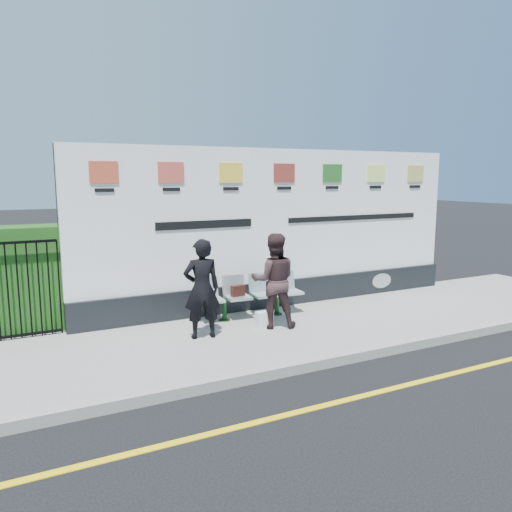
# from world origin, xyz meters

# --- Properties ---
(ground) EXTENTS (80.00, 80.00, 0.00)m
(ground) POSITION_xyz_m (0.00, 0.00, 0.00)
(ground) COLOR black
(pavement) EXTENTS (14.00, 3.00, 0.12)m
(pavement) POSITION_xyz_m (0.00, 2.50, 0.06)
(pavement) COLOR gray
(pavement) RESTS_ON ground
(kerb) EXTENTS (14.00, 0.18, 0.14)m
(kerb) POSITION_xyz_m (0.00, 1.00, 0.07)
(kerb) COLOR gray
(kerb) RESTS_ON ground
(yellow_line) EXTENTS (14.00, 0.10, 0.01)m
(yellow_line) POSITION_xyz_m (0.00, 0.00, 0.00)
(yellow_line) COLOR yellow
(yellow_line) RESTS_ON ground
(billboard) EXTENTS (8.00, 0.30, 3.00)m
(billboard) POSITION_xyz_m (0.50, 3.85, 1.42)
(billboard) COLOR black
(billboard) RESTS_ON pavement
(bench) EXTENTS (1.96, 0.64, 0.41)m
(bench) POSITION_xyz_m (-0.44, 3.29, 0.33)
(bench) COLOR silver
(bench) RESTS_ON pavement
(woman_left) EXTENTS (0.61, 0.45, 1.55)m
(woman_left) POSITION_xyz_m (-1.62, 2.62, 0.90)
(woman_left) COLOR black
(woman_left) RESTS_ON pavement
(woman_right) EXTENTS (0.94, 0.85, 1.57)m
(woman_right) POSITION_xyz_m (-0.35, 2.62, 0.91)
(woman_right) COLOR #362325
(woman_right) RESTS_ON pavement
(handbag_brown) EXTENTS (0.25, 0.13, 0.19)m
(handbag_brown) POSITION_xyz_m (-0.69, 3.30, 0.63)
(handbag_brown) COLOR black
(handbag_brown) RESTS_ON bench
(carrier_bag_white) EXTENTS (0.27, 0.16, 0.27)m
(carrier_bag_white) POSITION_xyz_m (-0.53, 2.63, 0.26)
(carrier_bag_white) COLOR silver
(carrier_bag_white) RESTS_ON pavement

